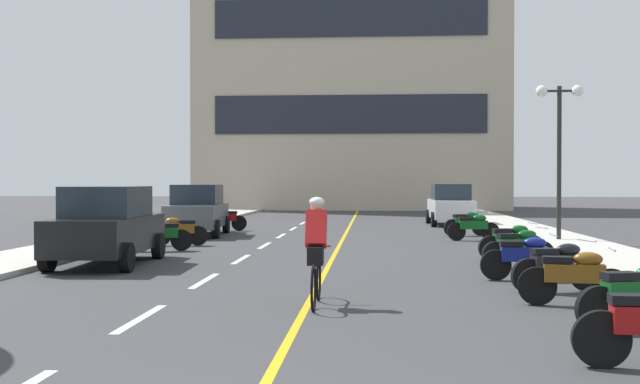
{
  "coord_description": "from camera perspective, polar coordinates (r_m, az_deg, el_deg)",
  "views": [
    {
      "loc": [
        1.28,
        -4.26,
        1.93
      ],
      "look_at": [
        -0.16,
        15.73,
        1.65
      ],
      "focal_mm": 41.81,
      "sensor_mm": 36.0,
      "label": 1
    }
  ],
  "objects": [
    {
      "name": "motorcycle_8",
      "position": [
        22.77,
        -10.74,
        -2.88
      ],
      "size": [
        1.69,
        0.61,
        0.92
      ],
      "color": "black",
      "rests_on": "ground"
    },
    {
      "name": "motorcycle_4",
      "position": [
        15.08,
        15.42,
        -4.78
      ],
      "size": [
        1.7,
        0.6,
        0.92
      ],
      "color": "black",
      "rests_on": "ground"
    },
    {
      "name": "cyclist_rider",
      "position": [
        11.64,
        -0.3,
        -4.35
      ],
      "size": [
        0.42,
        1.77,
        1.71
      ],
      "color": "black",
      "rests_on": "ground"
    },
    {
      "name": "lane_dash_10",
      "position": [
        46.41,
        0.06,
        -1.57
      ],
      "size": [
        0.14,
        2.2,
        0.01
      ],
      "primitive_type": "cube",
      "color": "silver",
      "rests_on": "ground"
    },
    {
      "name": "motorcycle_11",
      "position": [
        29.44,
        -7.3,
        -2.04
      ],
      "size": [
        1.7,
        0.6,
        0.92
      ],
      "color": "black",
      "rests_on": "ground"
    },
    {
      "name": "motorcycle_7",
      "position": [
        21.08,
        -12.09,
        -3.18
      ],
      "size": [
        1.65,
        0.77,
        0.92
      ],
      "color": "black",
      "rests_on": "ground"
    },
    {
      "name": "lane_dash_4",
      "position": [
        22.58,
        -4.26,
        -4.1
      ],
      "size": [
        0.14,
        2.2,
        0.01
      ],
      "primitive_type": "cube",
      "color": "silver",
      "rests_on": "ground"
    },
    {
      "name": "lane_dash_2",
      "position": [
        14.76,
        -8.82,
        -6.72
      ],
      "size": [
        0.14,
        2.2,
        0.01
      ],
      "primitive_type": "cube",
      "color": "silver",
      "rests_on": "ground"
    },
    {
      "name": "lane_dash_1",
      "position": [
        10.94,
        -13.57,
        -9.38
      ],
      "size": [
        0.14,
        2.2,
        0.01
      ],
      "primitive_type": "cube",
      "color": "silver",
      "rests_on": "ground"
    },
    {
      "name": "ground_plane",
      "position": [
        25.36,
        1.22,
        -3.56
      ],
      "size": [
        140.0,
        140.0,
        0.0
      ],
      "primitive_type": "plane",
      "color": "#38383A"
    },
    {
      "name": "curb_left",
      "position": [
        29.56,
        -12.58,
        -2.84
      ],
      "size": [
        2.4,
        72.0,
        0.12
      ],
      "primitive_type": "cube",
      "color": "#B7B2A8",
      "rests_on": "ground"
    },
    {
      "name": "centre_line_yellow",
      "position": [
        28.34,
        2.03,
        -3.1
      ],
      "size": [
        0.12,
        66.0,
        0.01
      ],
      "primitive_type": "cube",
      "color": "gold",
      "rests_on": "ground"
    },
    {
      "name": "street_lamp_mid",
      "position": [
        24.61,
        17.85,
        4.85
      ],
      "size": [
        1.46,
        0.36,
        4.84
      ],
      "color": "black",
      "rests_on": "curb_right"
    },
    {
      "name": "motorcycle_5",
      "position": [
        17.27,
        14.99,
        -4.07
      ],
      "size": [
        1.68,
        0.66,
        0.92
      ],
      "color": "black",
      "rests_on": "ground"
    },
    {
      "name": "motorcycle_3",
      "position": [
        13.69,
        17.77,
        -5.35
      ],
      "size": [
        1.67,
        0.68,
        0.92
      ],
      "color": "black",
      "rests_on": "ground"
    },
    {
      "name": "parked_car_mid",
      "position": [
        26.95,
        -9.36,
        -1.37
      ],
      "size": [
        2.17,
        4.31,
        1.82
      ],
      "color": "black",
      "rests_on": "ground"
    },
    {
      "name": "parked_car_near",
      "position": [
        17.95,
        -15.98,
        -2.47
      ],
      "size": [
        2.08,
        4.28,
        1.82
      ],
      "color": "black",
      "rests_on": "ground"
    },
    {
      "name": "lane_dash_8",
      "position": [
        38.44,
        -0.78,
        -2.07
      ],
      "size": [
        0.14,
        2.2,
        0.01
      ],
      "primitive_type": "cube",
      "color": "silver",
      "rests_on": "ground"
    },
    {
      "name": "motorcycle_9",
      "position": [
        24.79,
        11.69,
        -2.59
      ],
      "size": [
        1.7,
        0.6,
        0.92
      ],
      "color": "black",
      "rests_on": "ground"
    },
    {
      "name": "lane_dash_5",
      "position": [
        26.53,
        -3.0,
        -3.36
      ],
      "size": [
        0.14,
        2.2,
        0.01
      ],
      "primitive_type": "cube",
      "color": "silver",
      "rests_on": "ground"
    },
    {
      "name": "motorcycle_6",
      "position": [
        19.04,
        14.5,
        -3.62
      ],
      "size": [
        1.68,
        0.64,
        0.92
      ],
      "color": "black",
      "rests_on": "ground"
    },
    {
      "name": "lane_dash_9",
      "position": [
        42.43,
        -0.32,
        -1.8
      ],
      "size": [
        0.14,
        2.2,
        0.01
      ],
      "primitive_type": "cube",
      "color": "silver",
      "rests_on": "ground"
    },
    {
      "name": "motorcycle_1",
      "position": [
        10.53,
        23.2,
        -7.23
      ],
      "size": [
        1.68,
        0.66,
        0.92
      ],
      "color": "black",
      "rests_on": "ground"
    },
    {
      "name": "curb_right",
      "position": [
        28.93,
        15.94,
        -2.93
      ],
      "size": [
        2.4,
        72.0,
        0.12
      ],
      "primitive_type": "cube",
      "color": "#B7B2A8",
      "rests_on": "ground"
    },
    {
      "name": "motorcycle_10",
      "position": [
        26.96,
        11.14,
        -2.31
      ],
      "size": [
        1.64,
        0.8,
        0.92
      ],
      "color": "black",
      "rests_on": "ground"
    },
    {
      "name": "lane_dash_6",
      "position": [
        30.49,
        -2.07,
        -2.82
      ],
      "size": [
        0.14,
        2.2,
        0.01
      ],
      "primitive_type": "cube",
      "color": "silver",
      "rests_on": "ground"
    },
    {
      "name": "lane_dash_11",
      "position": [
        50.4,
        0.38,
        -1.38
      ],
      "size": [
        0.14,
        2.2,
        0.01
      ],
      "primitive_type": "cube",
      "color": "silver",
      "rests_on": "ground"
    },
    {
      "name": "motorcycle_2",
      "position": [
        12.22,
        18.94,
        -6.1
      ],
      "size": [
        1.7,
        0.6,
        0.92
      ],
      "color": "black",
      "rests_on": "ground"
    },
    {
      "name": "lane_dash_7",
      "position": [
        34.47,
        -1.35,
        -2.4
      ],
      "size": [
        0.14,
        2.2,
        0.01
      ],
      "primitive_type": "cube",
      "color": "silver",
      "rests_on": "ground"
    },
    {
      "name": "parked_car_far",
      "position": [
        33.43,
        9.95,
        -0.95
      ],
      "size": [
        1.95,
        4.21,
        1.82
      ],
      "color": "black",
      "rests_on": "ground"
    },
    {
      "name": "office_building",
      "position": [
        54.87,
        2.44,
        9.93
      ],
      "size": [
        21.41,
        9.91,
        21.26
      ],
      "color": "#BCAD93",
      "rests_on": "ground"
    },
    {
      "name": "lane_dash_3",
      "position": [
        18.65,
        -6.06,
        -5.14
      ],
      "size": [
        0.14,
        2.2,
        0.01
      ],
      "primitive_type": "cube",
      "color": "silver",
      "rests_on": "ground"
    }
  ]
}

